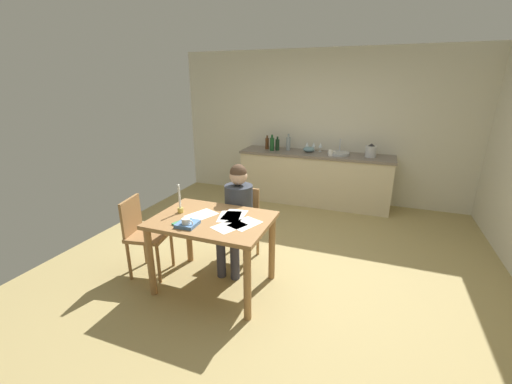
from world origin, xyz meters
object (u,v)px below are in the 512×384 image
at_px(wine_glass_near_sink, 320,145).
at_px(mixing_bowl, 309,149).
at_px(book_magazine, 186,223).
at_px(chair_at_table, 242,221).
at_px(dining_table, 213,230).
at_px(bottle_oil, 267,143).
at_px(sink_unit, 338,153).
at_px(wine_glass_back_left, 307,145).
at_px(chair_side_empty, 144,232).
at_px(coffee_mug, 186,223).
at_px(candlestick, 180,205).
at_px(teacup_on_counter, 331,153).
at_px(stovetop_kettle, 371,151).
at_px(bottle_vinegar, 272,144).
at_px(wine_glass_by_kettle, 314,145).
at_px(bottle_sauce, 288,143).
at_px(book_cookery, 187,224).
at_px(bottle_wine_red, 277,145).
at_px(person_seated, 237,210).

bearing_deg(wine_glass_near_sink, mixing_bowl, -150.20).
bearing_deg(book_magazine, chair_at_table, 95.72).
relative_size(dining_table, bottle_oil, 4.66).
distance_m(sink_unit, wine_glass_back_left, 0.59).
bearing_deg(chair_at_table, sink_unit, 69.91).
bearing_deg(chair_side_empty, mixing_bowl, 68.34).
distance_m(coffee_mug, candlestick, 0.38).
distance_m(coffee_mug, teacup_on_counter, 3.12).
xyz_separation_m(candlestick, stovetop_kettle, (1.74, 2.86, 0.14)).
distance_m(dining_table, mixing_bowl, 2.96).
distance_m(bottle_vinegar, teacup_on_counter, 1.06).
xyz_separation_m(book_magazine, wine_glass_by_kettle, (0.58, 3.24, 0.23)).
xyz_separation_m(bottle_sauce, wine_glass_back_left, (0.32, 0.08, -0.01)).
xyz_separation_m(bottle_sauce, stovetop_kettle, (1.40, -0.07, -0.02)).
relative_size(book_cookery, wine_glass_near_sink, 1.23).
relative_size(wine_glass_near_sink, wine_glass_by_kettle, 1.00).
relative_size(candlestick, bottle_wine_red, 1.23).
bearing_deg(bottle_vinegar, book_cookery, -86.85).
relative_size(coffee_mug, candlestick, 0.38).
bearing_deg(chair_at_table, bottle_vinegar, 98.78).
bearing_deg(bottle_sauce, wine_glass_by_kettle, 10.52).
bearing_deg(chair_at_table, bottle_sauce, 91.80).
height_order(mixing_bowl, wine_glass_by_kettle, wine_glass_by_kettle).
relative_size(chair_side_empty, mixing_bowl, 4.36).
height_order(chair_at_table, wine_glass_by_kettle, wine_glass_by_kettle).
bearing_deg(bottle_vinegar, sink_unit, 3.26).
bearing_deg(chair_side_empty, coffee_mug, -17.69).
bearing_deg(coffee_mug, mixing_bowl, 81.73).
bearing_deg(person_seated, chair_at_table, 93.55).
distance_m(person_seated, wine_glass_near_sink, 2.60).
relative_size(candlestick, mixing_bowl, 1.49).
height_order(bottle_vinegar, teacup_on_counter, bottle_vinegar).
height_order(person_seated, bottle_wine_red, person_seated).
bearing_deg(wine_glass_by_kettle, person_seated, -98.09).
height_order(bottle_sauce, mixing_bowl, bottle_sauce).
bearing_deg(dining_table, teacup_on_counter, 74.64).
bearing_deg(chair_at_table, teacup_on_counter, 71.06).
height_order(candlestick, bottle_vinegar, bottle_vinegar).
bearing_deg(chair_side_empty, dining_table, 2.56).
bearing_deg(stovetop_kettle, coffee_mug, -115.29).
relative_size(person_seated, teacup_on_counter, 10.30).
bearing_deg(bottle_oil, dining_table, -81.71).
bearing_deg(chair_side_empty, book_cookery, -15.66).
xyz_separation_m(dining_table, bottle_vinegar, (-0.30, 2.82, 0.37)).
bearing_deg(book_cookery, chair_at_table, 76.65).
distance_m(person_seated, book_cookery, 0.77).
bearing_deg(stovetop_kettle, book_magazine, -116.47).
bearing_deg(stovetop_kettle, mixing_bowl, 177.34).
bearing_deg(wine_glass_back_left, person_seated, -95.40).
xyz_separation_m(person_seated, bottle_vinegar, (-0.34, 2.32, 0.34)).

